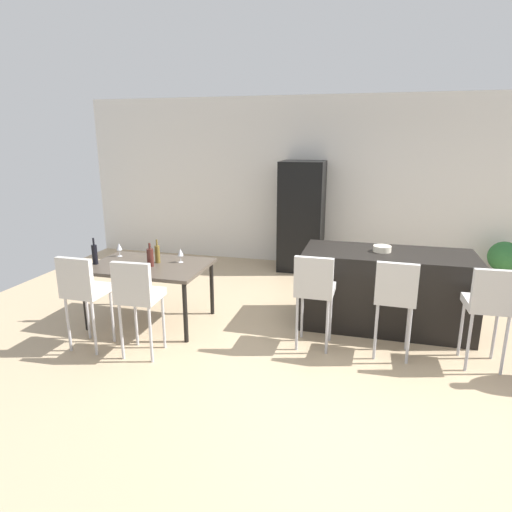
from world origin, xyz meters
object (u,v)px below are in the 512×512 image
(wine_glass_middle, at_px, (180,253))
(wine_bottle_corner, at_px, (95,254))
(kitchen_island, at_px, (386,289))
(wine_glass_left, at_px, (119,247))
(bar_chair_right, at_px, (489,302))
(fruit_bowl, at_px, (382,249))
(wine_bottle_far, at_px, (150,257))
(potted_plant, at_px, (504,259))
(refrigerator, at_px, (302,216))
(dining_table, at_px, (149,269))
(dining_chair_far, at_px, (138,293))
(dining_chair_near, at_px, (83,288))
(bar_chair_middle, at_px, (395,294))
(bar_chair_left, at_px, (315,287))
(wine_bottle_near, at_px, (157,254))

(wine_glass_middle, bearing_deg, wine_bottle_corner, -160.90)
(kitchen_island, relative_size, wine_glass_left, 11.27)
(bar_chair_right, relative_size, fruit_bowl, 5.06)
(wine_bottle_far, xyz_separation_m, wine_glass_middle, (0.27, 0.25, 0.01))
(bar_chair_right, xyz_separation_m, wine_bottle_far, (-3.64, 0.12, 0.15))
(wine_glass_left, height_order, potted_plant, wine_glass_left)
(wine_bottle_corner, relative_size, refrigerator, 0.18)
(wine_bottle_corner, height_order, wine_glass_left, wine_bottle_corner)
(dining_table, relative_size, dining_chair_far, 1.32)
(dining_chair_near, relative_size, wine_glass_middle, 6.03)
(bar_chair_middle, xyz_separation_m, wine_glass_left, (-3.38, 0.43, 0.17))
(bar_chair_right, bearing_deg, dining_chair_far, -169.12)
(potted_plant, bearing_deg, dining_table, -149.28)
(kitchen_island, height_order, dining_chair_far, dining_chair_far)
(dining_table, xyz_separation_m, wine_glass_middle, (0.33, 0.18, 0.19))
(dining_chair_far, distance_m, wine_bottle_far, 0.83)
(dining_chair_far, height_order, wine_bottle_far, dining_chair_far)
(bar_chair_left, xyz_separation_m, refrigerator, (-0.61, 2.92, 0.22))
(kitchen_island, relative_size, dining_chair_near, 1.87)
(dining_chair_far, relative_size, wine_glass_left, 6.03)
(bar_chair_left, height_order, fruit_bowl, bar_chair_left)
(bar_chair_left, xyz_separation_m, wine_bottle_corner, (-2.65, 0.04, 0.17))
(wine_glass_left, relative_size, fruit_bowl, 0.84)
(bar_chair_left, bearing_deg, wine_bottle_near, 171.76)
(dining_chair_near, relative_size, wine_bottle_far, 3.71)
(dining_chair_far, xyz_separation_m, refrigerator, (1.09, 3.57, 0.22))
(bar_chair_middle, bearing_deg, wine_bottle_near, 174.17)
(kitchen_island, bearing_deg, wine_bottle_far, -165.83)
(wine_bottle_corner, bearing_deg, wine_glass_left, 77.27)
(refrigerator, bearing_deg, dining_table, -117.34)
(bar_chair_left, bearing_deg, dining_chair_far, -159.14)
(bar_chair_middle, xyz_separation_m, potted_plant, (1.74, 2.91, -0.30))
(kitchen_island, distance_m, potted_plant, 2.77)
(dining_chair_far, relative_size, wine_glass_middle, 6.03)
(wine_bottle_far, bearing_deg, wine_bottle_near, 85.90)
(wine_glass_middle, bearing_deg, fruit_bowl, 10.85)
(dining_table, distance_m, potted_plant, 5.33)
(dining_table, bearing_deg, wine_bottle_far, -49.33)
(wine_bottle_near, height_order, wine_glass_middle, wine_bottle_near)
(wine_bottle_far, xyz_separation_m, fruit_bowl, (2.64, 0.70, 0.10))
(kitchen_island, xyz_separation_m, wine_bottle_near, (-2.71, -0.53, 0.39))
(wine_bottle_far, bearing_deg, bar_chair_right, -1.93)
(dining_chair_near, height_order, potted_plant, dining_chair_near)
(wine_bottle_far, bearing_deg, bar_chair_middle, -2.53)
(dining_chair_far, xyz_separation_m, wine_bottle_near, (-0.25, 0.93, 0.15))
(dining_table, height_order, wine_glass_left, wine_glass_left)
(wine_bottle_far, distance_m, refrigerator, 3.11)
(wine_glass_left, bearing_deg, dining_chair_far, -51.44)
(bar_chair_left, bearing_deg, fruit_bowl, 50.55)
(bar_chair_right, height_order, fruit_bowl, bar_chair_right)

